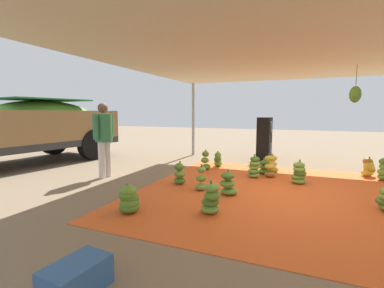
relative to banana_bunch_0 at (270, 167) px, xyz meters
The scene contains 19 objects.
ground_plane 3.01m from the banana_bunch_0, 115.57° to the left, with size 40.00×40.00×0.00m, color #7F6B51.
tarp_orange 1.35m from the banana_bunch_0, 167.31° to the right, with size 5.22×5.16×0.01m, color #E05B23.
tent_canopy 2.68m from the banana_bunch_0, 163.25° to the right, with size 8.00×7.00×2.64m.
banana_bunch_0 is the anchor object (origin of this frame).
banana_bunch_1 0.39m from the banana_bunch_0, 121.66° to the left, with size 0.38×0.37×0.56m.
banana_bunch_2 3.64m from the banana_bunch_0, 151.77° to the left, with size 0.44×0.43×0.47m.
banana_bunch_3 1.99m from the banana_bunch_0, 145.60° to the left, with size 0.33×0.31×0.53m.
banana_bunch_5 2.82m from the banana_bunch_0, 168.95° to the left, with size 0.38×0.39×0.52m.
banana_bunch_6 2.42m from the banana_bunch_0, 65.25° to the right, with size 0.37×0.35×0.48m.
banana_bunch_7 1.82m from the banana_bunch_0, 162.52° to the left, with size 0.40×0.40×0.48m.
banana_bunch_8 1.69m from the banana_bunch_0, 63.95° to the left, with size 0.33×0.29×0.45m.
banana_bunch_10 1.71m from the banana_bunch_0, 82.89° to the left, with size 0.27×0.30×0.55m.
banana_bunch_11 2.23m from the banana_bunch_0, 130.22° to the left, with size 0.36×0.34×0.51m.
banana_bunch_12 0.56m from the banana_bunch_0, ahead, with size 0.37×0.38×0.48m.
banana_bunch_13 0.76m from the banana_bunch_0, 120.01° to the right, with size 0.41×0.42×0.53m.
banana_bunch_14 0.34m from the banana_bunch_0, 29.35° to the left, with size 0.36×0.35×0.41m.
worker_0 4.02m from the banana_bunch_0, 112.17° to the left, with size 0.65×0.40×1.77m.
speaker_stack 2.59m from the banana_bunch_0, 10.75° to the left, with size 0.60×0.45×1.39m.
crate_0 5.05m from the banana_bunch_0, 168.30° to the left, with size 0.54×0.34×0.27m, color #335B8E.
Camera 1 is at (-5.27, -0.44, 1.55)m, focal length 25.33 mm.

